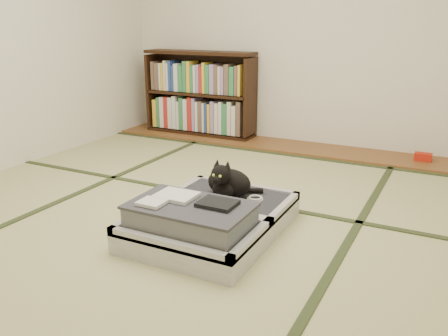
% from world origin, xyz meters
% --- Properties ---
extents(floor, '(4.50, 4.50, 0.00)m').
position_xyz_m(floor, '(0.00, 0.00, 0.00)').
color(floor, tan).
rests_on(floor, ground).
extents(wood_strip, '(4.00, 0.50, 0.02)m').
position_xyz_m(wood_strip, '(0.00, 2.00, 0.01)').
color(wood_strip, brown).
rests_on(wood_strip, ground).
extents(red_item, '(0.15, 0.09, 0.07)m').
position_xyz_m(red_item, '(1.23, 2.03, 0.06)').
color(red_item, '#B51E0E').
rests_on(red_item, wood_strip).
extents(tatami_borders, '(4.00, 4.50, 0.01)m').
position_xyz_m(tatami_borders, '(0.00, 0.49, 0.00)').
color(tatami_borders, '#2D381E').
rests_on(tatami_borders, ground).
extents(bookcase, '(1.26, 0.29, 0.92)m').
position_xyz_m(bookcase, '(-1.13, 2.07, 0.45)').
color(bookcase, black).
rests_on(bookcase, wood_strip).
extents(suitcase, '(0.77, 1.02, 0.30)m').
position_xyz_m(suitcase, '(0.23, -0.20, 0.11)').
color(suitcase, silver).
rests_on(suitcase, floor).
extents(cat, '(0.34, 0.34, 0.27)m').
position_xyz_m(cat, '(0.21, 0.09, 0.25)').
color(cat, black).
rests_on(cat, suitcase).
extents(cable_coil, '(0.11, 0.11, 0.03)m').
position_xyz_m(cable_coil, '(0.39, 0.12, 0.16)').
color(cable_coil, white).
rests_on(cable_coil, suitcase).
extents(hanger, '(0.39, 0.26, 0.01)m').
position_xyz_m(hanger, '(-0.17, 0.12, 0.01)').
color(hanger, black).
rests_on(hanger, floor).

